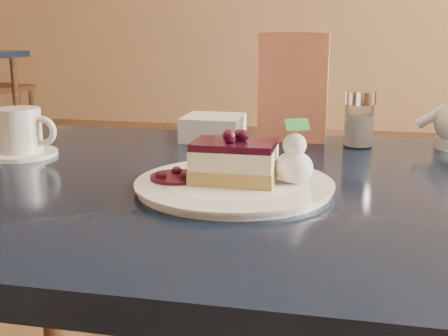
% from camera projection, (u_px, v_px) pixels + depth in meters
% --- Properties ---
extents(main_table, '(1.23, 0.83, 0.76)m').
position_uv_depth(main_table, '(240.00, 228.00, 0.90)').
color(main_table, black).
rests_on(main_table, ground).
extents(dessert_plate, '(0.29, 0.29, 0.01)m').
position_uv_depth(dessert_plate, '(234.00, 185.00, 0.83)').
color(dessert_plate, white).
rests_on(dessert_plate, main_table).
extents(cheesecake_slice, '(0.12, 0.09, 0.06)m').
position_uv_depth(cheesecake_slice, '(234.00, 162.00, 0.82)').
color(cheesecake_slice, tan).
rests_on(cheesecake_slice, dessert_plate).
extents(whipped_cream, '(0.06, 0.06, 0.05)m').
position_uv_depth(whipped_cream, '(294.00, 167.00, 0.82)').
color(whipped_cream, white).
rests_on(whipped_cream, dessert_plate).
extents(berry_sauce, '(0.08, 0.08, 0.01)m').
position_uv_depth(berry_sauce, '(177.00, 177.00, 0.84)').
color(berry_sauce, black).
rests_on(berry_sauce, dessert_plate).
extents(coffee_set, '(0.14, 0.13, 0.09)m').
position_uv_depth(coffee_set, '(21.00, 135.00, 1.04)').
color(coffee_set, white).
rests_on(coffee_set, main_table).
extents(menu_card, '(0.14, 0.03, 0.22)m').
position_uv_depth(menu_card, '(293.00, 88.00, 1.16)').
color(menu_card, beige).
rests_on(menu_card, main_table).
extents(sugar_shaker, '(0.06, 0.06, 0.11)m').
position_uv_depth(sugar_shaker, '(359.00, 119.00, 1.12)').
color(sugar_shaker, white).
rests_on(sugar_shaker, main_table).
extents(napkin_stack, '(0.12, 0.12, 0.05)m').
position_uv_depth(napkin_stack, '(213.00, 128.00, 1.20)').
color(napkin_stack, white).
rests_on(napkin_stack, main_table).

